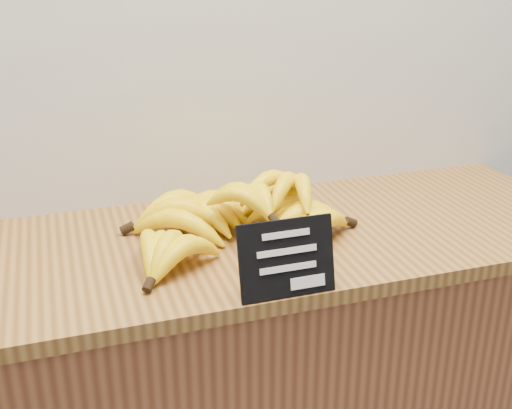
{
  "coord_description": "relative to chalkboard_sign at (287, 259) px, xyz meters",
  "views": [
    {
      "loc": [
        -0.42,
        1.58,
        1.5
      ],
      "look_at": [
        -0.06,
        2.7,
        1.02
      ],
      "focal_mm": 45.0,
      "sensor_mm": 36.0,
      "label": 1
    }
  ],
  "objects": [
    {
      "name": "chalkboard_sign",
      "position": [
        0.0,
        0.0,
        0.0
      ],
      "size": [
        0.17,
        0.04,
        0.14
      ],
      "primitive_type": "cube",
      "rotation": [
        -0.24,
        0.0,
        0.0
      ],
      "color": "black",
      "rests_on": "counter_top"
    },
    {
      "name": "counter_top",
      "position": [
        0.01,
        0.25,
        -0.08
      ],
      "size": [
        1.52,
        0.54,
        0.03
      ],
      "primitive_type": "cube",
      "color": "olive",
      "rests_on": "counter"
    },
    {
      "name": "banana_pile",
      "position": [
        -0.01,
        0.27,
        -0.02
      ],
      "size": [
        0.54,
        0.38,
        0.12
      ],
      "color": "yellow",
      "rests_on": "counter_top"
    }
  ]
}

